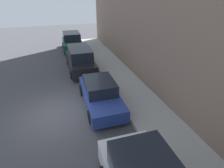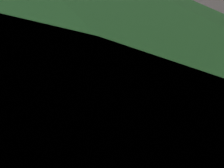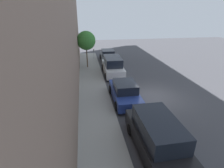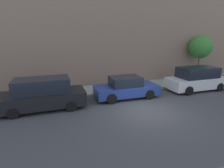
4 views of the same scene
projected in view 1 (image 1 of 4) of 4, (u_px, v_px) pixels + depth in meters
ground_plane at (57, 114)px, 9.36m from camera, size 60.00×60.00×0.00m
sidewalk at (138, 99)px, 10.58m from camera, size 2.44×32.00×0.15m
parked_sedan_third at (100, 94)px, 9.87m from camera, size 1.92×4.52×1.54m
parked_minivan_fourth at (80, 59)px, 14.34m from camera, size 2.02×4.92×1.90m
parked_suv_fifth at (72, 42)px, 19.33m from camera, size 2.08×4.84×1.98m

